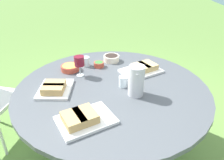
{
  "coord_description": "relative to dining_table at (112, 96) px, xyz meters",
  "views": [
    {
      "loc": [
        1.44,
        -0.02,
        1.61
      ],
      "look_at": [
        0.0,
        0.0,
        0.81
      ],
      "focal_mm": 35.0,
      "sensor_mm": 36.0,
      "label": 1
    }
  ],
  "objects": [
    {
      "name": "cup_water_near",
      "position": [
        -0.37,
        -0.23,
        0.13
      ],
      "size": [
        0.07,
        0.07,
        0.09
      ],
      "color": "silver",
      "rests_on": "dining_table"
    },
    {
      "name": "platter_bread_main",
      "position": [
        -0.26,
        0.27,
        0.11
      ],
      "size": [
        0.37,
        0.4,
        0.07
      ],
      "color": "white",
      "rests_on": "dining_table"
    },
    {
      "name": "bowl_salad",
      "position": [
        -0.36,
        -0.12,
        0.11
      ],
      "size": [
        0.09,
        0.09,
        0.05
      ],
      "color": "#B74733",
      "rests_on": "dining_table"
    },
    {
      "name": "wine_glass",
      "position": [
        -0.19,
        -0.26,
        0.21
      ],
      "size": [
        0.08,
        0.08,
        0.17
      ],
      "color": "silver",
      "rests_on": "dining_table"
    },
    {
      "name": "platter_charcuterie",
      "position": [
        0.06,
        -0.42,
        0.11
      ],
      "size": [
        0.29,
        0.24,
        0.07
      ],
      "color": "white",
      "rests_on": "dining_table"
    },
    {
      "name": "platter_sandwich_side",
      "position": [
        0.42,
        -0.18,
        0.11
      ],
      "size": [
        0.37,
        0.41,
        0.07
      ],
      "color": "white",
      "rests_on": "dining_table"
    },
    {
      "name": "bowl_olives",
      "position": [
        -0.48,
        -0.0,
        0.12
      ],
      "size": [
        0.15,
        0.15,
        0.06
      ],
      "color": "beige",
      "rests_on": "dining_table"
    },
    {
      "name": "cup_water_far",
      "position": [
        -0.01,
        0.08,
        0.13
      ],
      "size": [
        0.07,
        0.07,
        0.08
      ],
      "color": "silver",
      "rests_on": "dining_table"
    },
    {
      "name": "bowl_fries",
      "position": [
        -0.29,
        -0.36,
        0.11
      ],
      "size": [
        0.16,
        0.16,
        0.05
      ],
      "color": "#B74733",
      "rests_on": "dining_table"
    },
    {
      "name": "dining_table",
      "position": [
        0.0,
        0.0,
        0.0
      ],
      "size": [
        1.47,
        1.47,
        0.75
      ],
      "color": "#4C4C51",
      "rests_on": "ground_plane"
    },
    {
      "name": "water_pitcher",
      "position": [
        0.11,
        0.17,
        0.2
      ],
      "size": [
        0.12,
        0.11,
        0.22
      ],
      "color": "silver",
      "rests_on": "dining_table"
    },
    {
      "name": "ground_plane",
      "position": [
        0.0,
        0.0,
        -0.67
      ],
      "size": [
        40.0,
        40.0,
        0.0
      ],
      "primitive_type": "plane",
      "color": "#668E42"
    }
  ]
}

